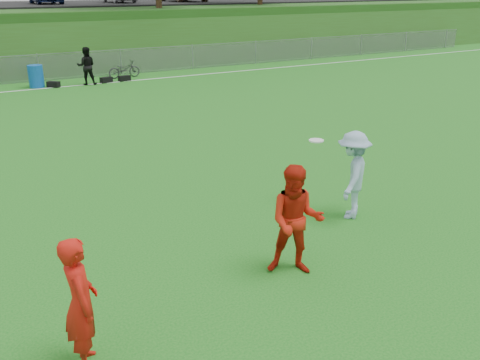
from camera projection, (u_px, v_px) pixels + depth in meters
ground at (267, 257)px, 9.11m from camera, size 120.00×120.00×0.00m
sideline_far at (49, 88)px, 23.75m from camera, size 60.00×0.10×0.01m
fence at (38, 68)px, 25.16m from camera, size 58.00×0.06×1.30m
berm at (4, 32)px, 33.81m from camera, size 120.00×18.00×3.00m
gear_bags at (69, 83)px, 24.21m from camera, size 6.89×0.58×0.26m
player_red_left at (81, 303)px, 6.28m from camera, size 0.46×0.66×1.70m
player_red_center at (296, 221)px, 8.35m from camera, size 1.11×1.06×1.80m
player_blue at (353, 175)px, 10.41m from camera, size 1.27×1.23×1.75m
frisbee at (316, 141)px, 11.00m from camera, size 0.31×0.31×0.03m
recycling_bin at (36, 76)px, 23.77m from camera, size 0.79×0.79×0.98m
bicycle at (124, 69)px, 26.21m from camera, size 1.63×0.66×0.84m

